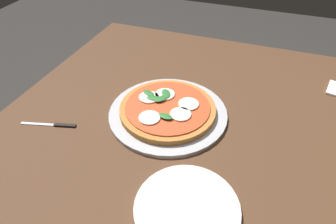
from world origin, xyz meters
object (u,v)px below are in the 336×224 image
object	(u,v)px
pizza	(168,109)
plate_white	(187,208)
serving_tray	(168,113)
dining_table	(201,135)
knife	(55,125)

from	to	relation	value
pizza	plate_white	xyz separation A→B (m)	(-0.15, 0.30, -0.02)
serving_tray	dining_table	bearing A→B (deg)	-153.55
pizza	serving_tray	bearing A→B (deg)	-176.46
dining_table	knife	distance (m)	0.46
knife	plate_white	bearing A→B (deg)	163.29
dining_table	pizza	distance (m)	0.17
plate_white	knife	bearing A→B (deg)	-16.71
dining_table	plate_white	bearing A→B (deg)	98.74
dining_table	knife	bearing A→B (deg)	28.01
plate_white	knife	xyz separation A→B (m)	(0.45, -0.13, -0.00)
serving_tray	pizza	bearing A→B (deg)	3.54
plate_white	pizza	bearing A→B (deg)	-62.56
pizza	plate_white	size ratio (longest dim) A/B	1.24
knife	dining_table	bearing A→B (deg)	-151.99
dining_table	serving_tray	distance (m)	0.15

